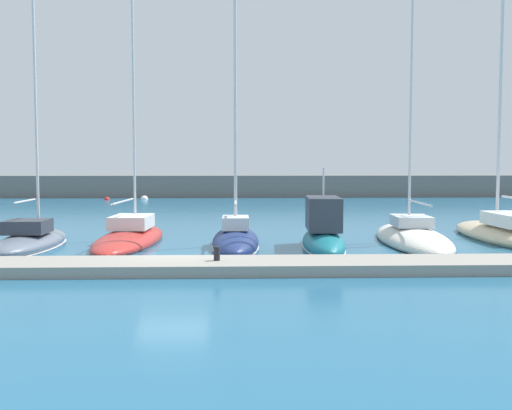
{
  "coord_description": "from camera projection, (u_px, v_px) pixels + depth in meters",
  "views": [
    {
      "loc": [
        2.26,
        -20.97,
        3.47
      ],
      "look_at": [
        3.11,
        5.25,
        1.61
      ],
      "focal_mm": 42.17,
      "sensor_mm": 36.0,
      "label": 1
    }
  ],
  "objects": [
    {
      "name": "sailboat_sand_eighth",
      "position": [
        510.0,
        231.0,
        26.73
      ],
      "size": [
        3.27,
        9.53,
        20.33
      ],
      "rotation": [
        0.0,
        0.0,
        1.59
      ],
      "color": "beige",
      "rests_on": "ground_plane"
    },
    {
      "name": "sailboat_navy_fifth",
      "position": [
        236.0,
        239.0,
        24.85
      ],
      "size": [
        1.97,
        7.12,
        13.39
      ],
      "rotation": [
        0.0,
        0.0,
        1.56
      ],
      "color": "navy",
      "rests_on": "ground_plane"
    },
    {
      "name": "dock_pier",
      "position": [
        166.0,
        266.0,
        19.09
      ],
      "size": [
        32.52,
        2.29,
        0.35
      ],
      "primitive_type": "cube",
      "color": "gray",
      "rests_on": "ground_plane"
    },
    {
      "name": "mooring_buoy_red",
      "position": [
        107.0,
        200.0,
        55.69
      ],
      "size": [
        0.54,
        0.54,
        0.54
      ],
      "primitive_type": "sphere",
      "color": "red",
      "rests_on": "ground_plane"
    },
    {
      "name": "motorboat_teal_sixth",
      "position": [
        323.0,
        234.0,
        24.57
      ],
      "size": [
        2.04,
        6.32,
        3.61
      ],
      "rotation": [
        0.0,
        0.0,
        1.51
      ],
      "color": "#19707F",
      "rests_on": "ground_plane"
    },
    {
      "name": "dock_bollard",
      "position": [
        217.0,
        254.0,
        19.11
      ],
      "size": [
        0.2,
        0.2,
        0.44
      ],
      "primitive_type": "cylinder",
      "color": "black",
      "rests_on": "dock_pier"
    },
    {
      "name": "ground_plane",
      "position": [
        172.0,
        261.0,
        21.08
      ],
      "size": [
        120.0,
        120.0,
        0.0
      ],
      "primitive_type": "plane",
      "color": "#236084"
    },
    {
      "name": "sailboat_red_fourth",
      "position": [
        130.0,
        237.0,
        25.88
      ],
      "size": [
        2.8,
        8.82,
        17.0
      ],
      "rotation": [
        0.0,
        0.0,
        1.53
      ],
      "color": "#B72D28",
      "rests_on": "ground_plane"
    },
    {
      "name": "mooring_buoy_white",
      "position": [
        144.0,
        199.0,
        56.36
      ],
      "size": [
        0.73,
        0.73,
        0.73
      ],
      "primitive_type": "sphere",
      "color": "white",
      "rests_on": "ground_plane"
    },
    {
      "name": "sailboat_slate_third",
      "position": [
        31.0,
        240.0,
        24.52
      ],
      "size": [
        2.18,
        6.62,
        12.27
      ],
      "rotation": [
        0.0,
        0.0,
        1.58
      ],
      "color": "slate",
      "rests_on": "ground_plane"
    },
    {
      "name": "sailboat_ivory_seventh",
      "position": [
        412.0,
        238.0,
        25.97
      ],
      "size": [
        3.16,
        9.11,
        15.87
      ],
      "rotation": [
        0.0,
        0.0,
        1.51
      ],
      "color": "silver",
      "rests_on": "ground_plane"
    },
    {
      "name": "breakwater_seawall",
      "position": [
        214.0,
        186.0,
        60.74
      ],
      "size": [
        108.0,
        3.26,
        2.17
      ],
      "primitive_type": "cube",
      "color": "slate",
      "rests_on": "ground_plane"
    }
  ]
}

